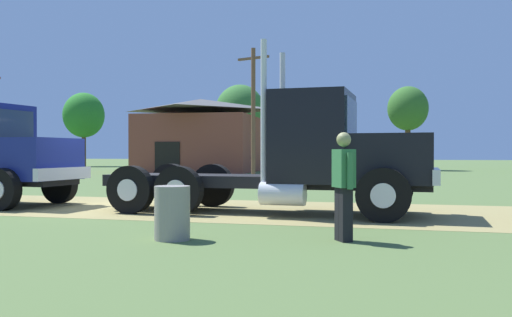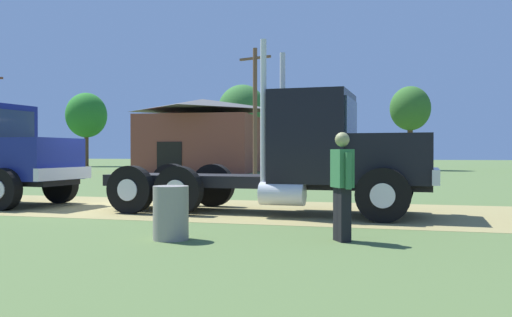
# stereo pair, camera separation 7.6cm
# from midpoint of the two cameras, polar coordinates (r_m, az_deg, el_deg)

# --- Properties ---
(ground_plane) EXTENTS (200.00, 200.00, 0.00)m
(ground_plane) POSITION_cam_midpoint_polar(r_m,az_deg,el_deg) (15.45, -14.45, -4.82)
(ground_plane) COLOR #4F6636
(dirt_track) EXTENTS (120.00, 5.36, 0.01)m
(dirt_track) POSITION_cam_midpoint_polar(r_m,az_deg,el_deg) (15.45, -14.45, -4.81)
(dirt_track) COLOR #90834E
(dirt_track) RESTS_ON ground_plane
(truck_foreground_white) EXTENTS (8.09, 2.80, 4.01)m
(truck_foreground_white) POSITION_cam_midpoint_polar(r_m,az_deg,el_deg) (13.08, 5.44, 0.07)
(truck_foreground_white) COLOR black
(truck_foreground_white) RESTS_ON ground_plane
(visitor_standing_near) EXTENTS (0.42, 0.51, 1.79)m
(visitor_standing_near) POSITION_cam_midpoint_polar(r_m,az_deg,el_deg) (9.19, 8.81, -2.47)
(visitor_standing_near) COLOR #33723F
(visitor_standing_near) RESTS_ON ground_plane
(steel_barrel) EXTENTS (0.59, 0.59, 0.90)m
(steel_barrel) POSITION_cam_midpoint_polar(r_m,az_deg,el_deg) (9.38, -8.88, -5.57)
(steel_barrel) COLOR gray
(steel_barrel) RESTS_ON ground_plane
(shed_building) EXTENTS (9.21, 9.01, 5.52)m
(shed_building) POSITION_cam_midpoint_polar(r_m,az_deg,el_deg) (42.07, -5.80, 2.25)
(shed_building) COLOR brown
(shed_building) RESTS_ON ground_plane
(utility_pole_far) EXTENTS (2.12, 0.87, 7.71)m
(utility_pole_far) POSITION_cam_midpoint_polar(r_m,az_deg,el_deg) (33.17, -0.35, 5.20)
(utility_pole_far) COLOR brown
(utility_pole_far) RESTS_ON ground_plane
(tree_left) EXTENTS (4.28, 4.28, 7.75)m
(tree_left) POSITION_cam_midpoint_polar(r_m,az_deg,el_deg) (60.96, -17.40, 4.27)
(tree_left) COLOR #513823
(tree_left) RESTS_ON ground_plane
(tree_mid) EXTENTS (5.20, 5.20, 8.48)m
(tree_mid) POSITION_cam_midpoint_polar(r_m,az_deg,el_deg) (57.32, -1.69, 4.78)
(tree_mid) COLOR #513823
(tree_mid) RESTS_ON ground_plane
(tree_right) EXTENTS (3.32, 3.32, 6.94)m
(tree_right) POSITION_cam_midpoint_polar(r_m,az_deg,el_deg) (47.52, 15.37, 4.94)
(tree_right) COLOR #513823
(tree_right) RESTS_ON ground_plane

